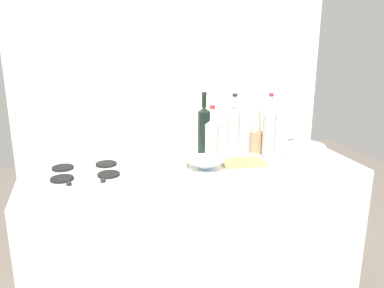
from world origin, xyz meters
TOP-DOWN VIEW (x-y plane):
  - counter_block at (0.00, 0.00)m, footprint 1.80×0.70m
  - backsplash_panel at (0.00, 0.38)m, footprint 1.90×0.06m
  - stovetop_hob at (-0.57, -0.02)m, footprint 0.44×0.36m
  - plate_stack at (0.59, -0.16)m, footprint 0.22×0.22m
  - wine_bottle_leftmost at (0.33, 0.24)m, footprint 0.08×0.08m
  - wine_bottle_mid_left at (0.14, 0.09)m, footprint 0.08×0.08m
  - wine_bottle_mid_right at (0.13, 0.20)m, footprint 0.07×0.07m
  - wine_bottle_rightmost at (0.46, 0.00)m, footprint 0.08×0.08m
  - mixing_bowl at (0.04, -0.12)m, footprint 0.21×0.21m
  - butter_dish at (-0.10, 0.02)m, footprint 0.15×0.11m
  - utensil_crock at (0.43, 0.12)m, footprint 0.08×0.08m
  - condiment_jar_front at (0.65, 0.05)m, footprint 0.08×0.08m
  - cutting_board at (0.27, -0.06)m, footprint 0.24×0.17m

SIDE VIEW (x-z plane):
  - counter_block at x=0.00m, z-range 0.00..0.90m
  - cutting_board at x=0.27m, z-range 0.90..0.92m
  - stovetop_hob at x=-0.57m, z-range 0.89..0.93m
  - butter_dish at x=-0.10m, z-range 0.90..0.97m
  - mixing_bowl at x=0.04m, z-range 0.90..0.97m
  - condiment_jar_front at x=0.65m, z-range 0.90..0.98m
  - plate_stack at x=0.59m, z-range 0.90..1.01m
  - utensil_crock at x=0.43m, z-range 0.81..1.13m
  - wine_bottle_mid_left at x=0.14m, z-range 0.87..1.17m
  - wine_bottle_leftmost at x=0.33m, z-range 0.86..1.21m
  - wine_bottle_mid_right at x=0.13m, z-range 0.86..1.23m
  - wine_bottle_rightmost at x=0.46m, z-range 0.86..1.24m
  - backsplash_panel at x=0.00m, z-range 0.00..2.27m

